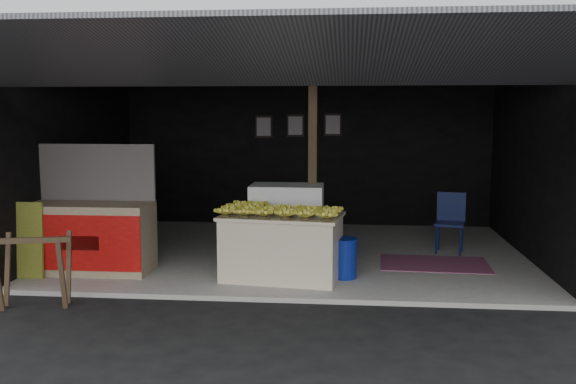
# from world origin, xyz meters

# --- Properties ---
(ground) EXTENTS (80.00, 80.00, 0.00)m
(ground) POSITION_xyz_m (0.00, 0.00, 0.00)
(ground) COLOR black
(ground) RESTS_ON ground
(concrete_slab) EXTENTS (7.00, 5.00, 0.06)m
(concrete_slab) POSITION_xyz_m (0.00, 2.50, 0.03)
(concrete_slab) COLOR gray
(concrete_slab) RESTS_ON ground
(shophouse) EXTENTS (7.40, 7.29, 3.02)m
(shophouse) POSITION_xyz_m (0.00, 2.82, 2.10)
(shophouse) COLOR black
(shophouse) RESTS_ON ground
(banana_table) EXTENTS (1.62, 1.12, 0.83)m
(banana_table) POSITION_xyz_m (-0.03, 0.88, 0.48)
(banana_table) COLOR beige
(banana_table) RESTS_ON concrete_slab
(banana_pile) EXTENTS (1.49, 1.01, 0.16)m
(banana_pile) POSITION_xyz_m (-0.03, 0.88, 0.97)
(banana_pile) COLOR yellow
(banana_pile) RESTS_ON banana_table
(white_crate) EXTENTS (1.01, 0.69, 1.12)m
(white_crate) POSITION_xyz_m (-0.05, 1.71, 0.62)
(white_crate) COLOR white
(white_crate) RESTS_ON concrete_slab
(neighbor_stall) EXTENTS (1.65, 0.75, 1.70)m
(neighbor_stall) POSITION_xyz_m (-2.63, 1.00, 0.57)
(neighbor_stall) COLOR #998466
(neighbor_stall) RESTS_ON concrete_slab
(green_signboard) EXTENTS (0.66, 0.12, 0.99)m
(green_signboard) POSITION_xyz_m (-3.41, 0.58, 0.55)
(green_signboard) COLOR black
(green_signboard) RESTS_ON concrete_slab
(sawhorse) EXTENTS (0.87, 0.86, 0.81)m
(sawhorse) POSITION_xyz_m (-2.66, -0.48, 0.51)
(sawhorse) COLOR #493724
(sawhorse) RESTS_ON ground
(water_barrel) EXTENTS (0.33, 0.33, 0.49)m
(water_barrel) POSITION_xyz_m (0.76, 0.98, 0.30)
(water_barrel) COLOR navy
(water_barrel) RESTS_ON concrete_slab
(plastic_chair) EXTENTS (0.52, 0.52, 0.91)m
(plastic_chair) POSITION_xyz_m (2.36, 2.70, 0.59)
(plastic_chair) COLOR #0A1139
(plastic_chair) RESTS_ON concrete_slab
(magenta_rug) EXTENTS (1.55, 1.08, 0.01)m
(magenta_rug) POSITION_xyz_m (2.03, 1.85, 0.07)
(magenta_rug) COLOR maroon
(magenta_rug) RESTS_ON concrete_slab
(picture_frames) EXTENTS (1.62, 0.04, 0.46)m
(picture_frames) POSITION_xyz_m (-0.17, 4.89, 1.93)
(picture_frames) COLOR black
(picture_frames) RESTS_ON shophouse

